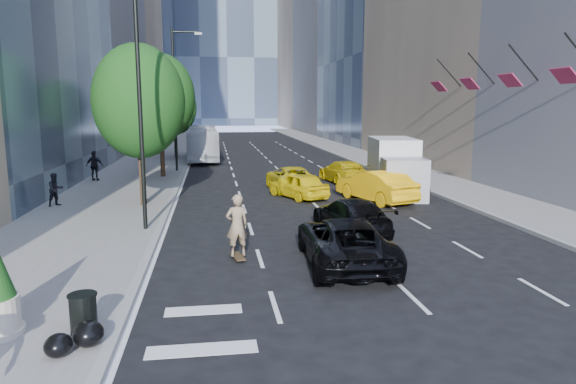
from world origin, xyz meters
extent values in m
plane|color=black|center=(0.00, 0.00, 0.00)|extent=(160.00, 160.00, 0.00)
cube|color=slate|center=(-9.00, 30.00, 0.07)|extent=(6.00, 120.00, 0.15)
cube|color=slate|center=(10.00, 30.00, 0.07)|extent=(4.00, 120.00, 0.15)
cube|color=#7D6A57|center=(22.00, 98.00, 25.00)|extent=(20.00, 24.00, 50.00)
cylinder|color=black|center=(-6.50, 4.00, 5.15)|extent=(0.16, 0.16, 10.00)
cylinder|color=black|center=(-6.50, 22.00, 5.15)|extent=(0.16, 0.16, 10.00)
cylinder|color=black|center=(-5.60, 22.00, 9.85)|extent=(1.80, 0.12, 0.12)
cube|color=#99998C|center=(-4.70, 22.00, 9.75)|extent=(0.50, 0.22, 0.15)
cylinder|color=#302412|center=(-7.20, 9.00, 1.72)|extent=(0.30, 0.30, 3.15)
ellipsoid|color=#12370F|center=(-7.20, 9.00, 4.98)|extent=(4.20, 4.20, 5.25)
cylinder|color=#302412|center=(-7.20, 19.00, 1.84)|extent=(0.30, 0.30, 3.38)
ellipsoid|color=#12370F|center=(-7.20, 19.00, 5.32)|extent=(4.50, 4.50, 5.62)
cylinder|color=#302412|center=(-7.20, 32.00, 1.61)|extent=(0.30, 0.30, 2.93)
ellipsoid|color=#12370F|center=(-7.20, 32.00, 4.63)|extent=(3.90, 3.90, 4.88)
cylinder|color=black|center=(-6.40, 40.00, 2.75)|extent=(0.14, 0.14, 5.20)
imported|color=black|center=(-6.40, 40.00, 4.35)|extent=(2.48, 0.53, 1.00)
cube|color=#962245|center=(10.50, 4.00, 6.00)|extent=(0.64, 1.30, 0.64)
cylinder|color=black|center=(11.15, 8.00, 6.85)|extent=(1.75, 0.08, 1.75)
cube|color=#962245|center=(10.50, 8.00, 6.00)|extent=(0.64, 1.30, 0.64)
cylinder|color=black|center=(11.15, 12.00, 6.85)|extent=(1.75, 0.08, 1.75)
cube|color=#962245|center=(10.50, 12.00, 6.00)|extent=(0.64, 1.30, 0.64)
cylinder|color=black|center=(11.15, 16.00, 6.85)|extent=(1.75, 0.08, 1.75)
cube|color=#962245|center=(10.50, 16.00, 6.00)|extent=(0.64, 1.30, 0.64)
imported|color=#826D51|center=(-3.20, -0.05, 0.98)|extent=(0.79, 0.59, 1.95)
imported|color=black|center=(-0.01, -1.00, 0.73)|extent=(2.70, 5.37, 1.46)
imported|color=black|center=(1.20, 2.68, 0.68)|extent=(2.33, 4.83, 1.36)
imported|color=yellow|center=(0.50, 10.53, 0.67)|extent=(3.08, 4.25, 1.35)
imported|color=#F6B10C|center=(4.20, 9.00, 0.80)|extent=(3.19, 5.16, 1.61)
imported|color=yellow|center=(0.50, 13.00, 0.69)|extent=(2.64, 5.13, 1.38)
imported|color=#D6B60B|center=(4.20, 15.50, 0.69)|extent=(2.51, 4.99, 1.39)
imported|color=silver|center=(-4.80, 30.55, 1.52)|extent=(2.85, 10.97, 3.04)
cube|color=silver|center=(6.17, 12.11, 1.73)|extent=(2.88, 4.59, 2.52)
cube|color=gray|center=(5.68, 8.97, 1.07)|extent=(2.41, 2.18, 2.15)
cylinder|color=black|center=(4.66, 8.75, 0.47)|extent=(0.47, 0.97, 0.93)
cylinder|color=black|center=(6.59, 8.45, 0.47)|extent=(0.47, 0.97, 0.93)
cylinder|color=black|center=(5.44, 13.74, 0.47)|extent=(0.47, 0.97, 0.93)
cylinder|color=black|center=(7.37, 13.43, 0.47)|extent=(0.47, 0.97, 0.93)
imported|color=black|center=(-11.20, 9.27, 0.92)|extent=(0.95, 0.93, 1.54)
imported|color=black|center=(-11.20, 17.54, 1.08)|extent=(1.16, 0.65, 1.86)
cylinder|color=black|center=(-6.60, -5.19, 0.55)|extent=(0.54, 0.54, 0.80)
ellipsoid|color=black|center=(-6.37, -5.82, 0.40)|extent=(0.59, 0.65, 0.50)
ellipsoid|color=black|center=(-6.83, -6.18, 0.37)|extent=(0.51, 0.57, 0.44)
camera|label=1|loc=(-3.89, -15.64, 4.77)|focal=32.00mm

